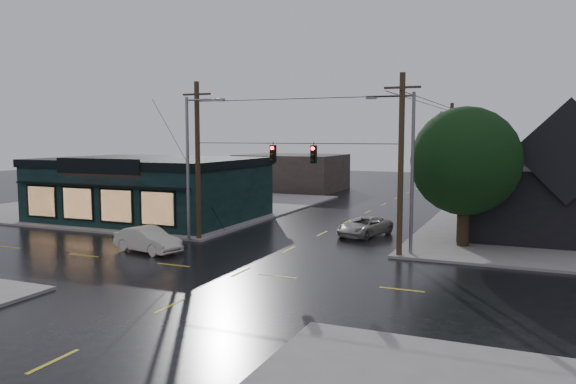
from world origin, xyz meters
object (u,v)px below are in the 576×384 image
at_px(corner_tree, 465,161).
at_px(utility_pole_ne, 399,257).
at_px(utility_pole_nw, 199,240).
at_px(sedan_cream, 148,240).
at_px(suv_silver, 364,226).

height_order(corner_tree, utility_pole_ne, corner_tree).
relative_size(utility_pole_nw, sedan_cream, 2.29).
bearing_deg(corner_tree, utility_pole_nw, -165.54).
height_order(utility_pole_nw, suv_silver, utility_pole_nw).
bearing_deg(sedan_cream, suv_silver, -31.66).
height_order(utility_pole_nw, sedan_cream, utility_pole_nw).
xyz_separation_m(utility_pole_nw, suv_silver, (9.40, 5.85, 0.64)).
height_order(corner_tree, suv_silver, corner_tree).
relative_size(utility_pole_nw, utility_pole_ne, 1.00).
relative_size(sedan_cream, suv_silver, 0.96).
height_order(utility_pole_nw, utility_pole_ne, same).
height_order(sedan_cream, suv_silver, sedan_cream).
xyz_separation_m(corner_tree, utility_pole_ne, (-2.97, -4.12, -5.24)).
bearing_deg(suv_silver, utility_pole_ne, -41.13).
bearing_deg(utility_pole_ne, suv_silver, 121.59).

